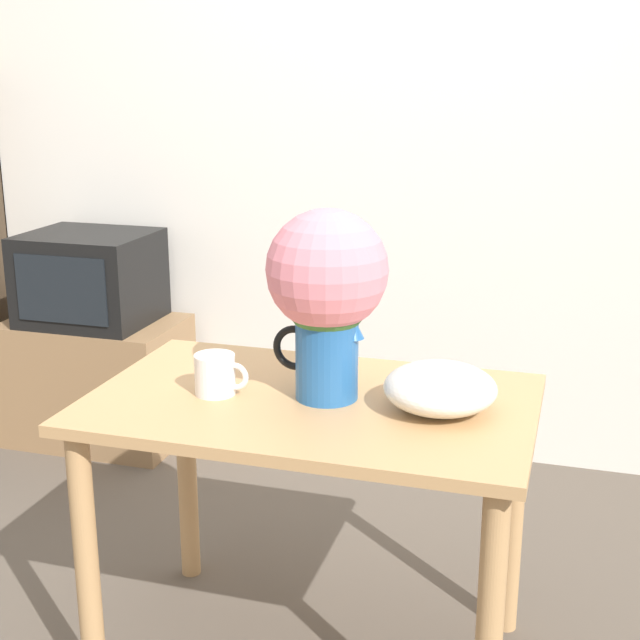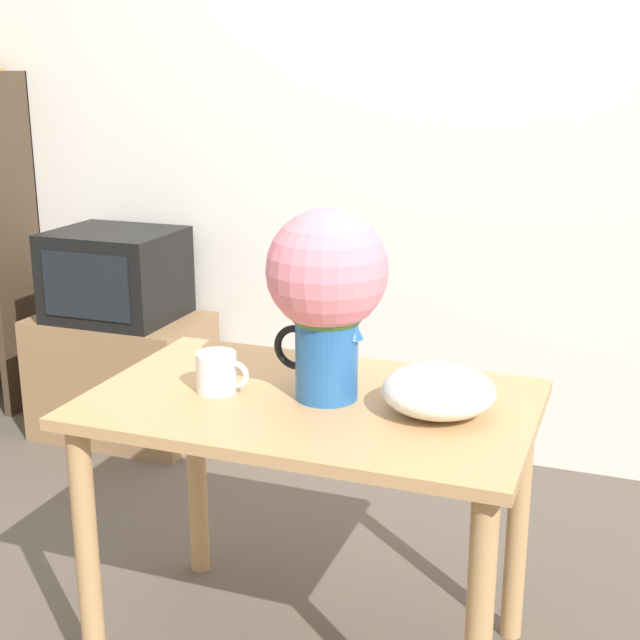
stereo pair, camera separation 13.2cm
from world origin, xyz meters
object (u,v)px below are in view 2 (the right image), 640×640
object	(u,v)px
white_bowl	(439,391)
coffee_mug	(218,372)
flower_vase	(327,287)
tv_set	(116,275)

from	to	relation	value
white_bowl	coffee_mug	bearing A→B (deg)	-174.74
flower_vase	tv_set	xyz separation A→B (m)	(-1.36, 1.15, -0.33)
tv_set	white_bowl	bearing A→B (deg)	-34.94
flower_vase	white_bowl	bearing A→B (deg)	-0.98
flower_vase	coffee_mug	distance (m)	0.37
coffee_mug	white_bowl	bearing A→B (deg)	5.26
flower_vase	white_bowl	world-z (taller)	flower_vase
white_bowl	tv_set	distance (m)	2.01
coffee_mug	white_bowl	distance (m)	0.57
coffee_mug	flower_vase	bearing A→B (deg)	11.64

